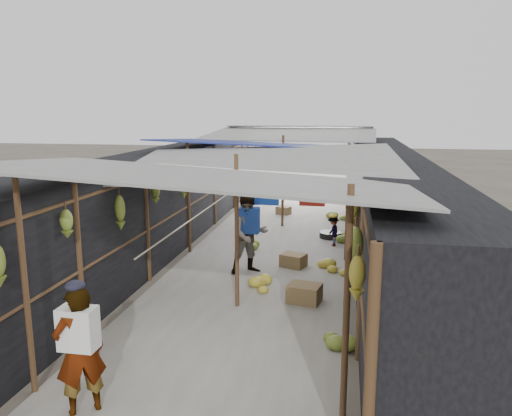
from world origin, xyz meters
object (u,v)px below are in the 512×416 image
Objects in this scene: black_basin at (330,235)px; vendor_elderly at (80,351)px; vendor_seated at (333,231)px; shopper_blue at (249,234)px; crate_near at (293,261)px.

vendor_elderly is at bearing -106.55° from black_basin.
black_basin is at bearing -145.36° from vendor_elderly.
vendor_seated is (2.51, 7.38, -0.35)m from vendor_elderly.
shopper_blue reaches higher than black_basin.
vendor_elderly reaches higher than crate_near.
shopper_blue is (-1.54, -3.11, 0.73)m from black_basin.
black_basin is 0.85m from vendor_seated.
crate_near is 0.86× the size of black_basin.
shopper_blue is at bearing -116.40° from black_basin.
vendor_seated reaches higher than crate_near.
crate_near reaches higher than black_basin.
vendor_elderly is at bearing -35.18° from vendor_seated.
crate_near is 0.30× the size of shopper_blue.
vendor_seated reaches higher than black_basin.
shopper_blue reaches higher than crate_near.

